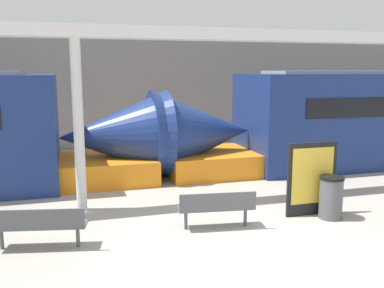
{
  "coord_description": "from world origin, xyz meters",
  "views": [
    {
      "loc": [
        -3.14,
        -7.13,
        3.23
      ],
      "look_at": [
        -0.22,
        2.98,
        1.4
      ],
      "focal_mm": 40.0,
      "sensor_mm": 36.0,
      "label": 1
    }
  ],
  "objects_px": {
    "bench_far": "(38,224)",
    "poster_board": "(312,179)",
    "support_column_near": "(79,127)",
    "bench_near": "(217,206)",
    "trash_bin": "(331,197)"
  },
  "relations": [
    {
      "from": "bench_far",
      "to": "support_column_near",
      "type": "distance_m",
      "value": 2.67
    },
    {
      "from": "bench_far",
      "to": "trash_bin",
      "type": "distance_m",
      "value": 6.07
    },
    {
      "from": "poster_board",
      "to": "support_column_near",
      "type": "xyz_separation_m",
      "value": [
        -4.94,
        1.76,
        1.12
      ]
    },
    {
      "from": "trash_bin",
      "to": "poster_board",
      "type": "relative_size",
      "value": 0.57
    },
    {
      "from": "bench_near",
      "to": "support_column_near",
      "type": "bearing_deg",
      "value": 150.13
    },
    {
      "from": "bench_near",
      "to": "trash_bin",
      "type": "bearing_deg",
      "value": 5.39
    },
    {
      "from": "bench_far",
      "to": "support_column_near",
      "type": "bearing_deg",
      "value": 79.66
    },
    {
      "from": "trash_bin",
      "to": "support_column_near",
      "type": "bearing_deg",
      "value": 158.41
    },
    {
      "from": "bench_near",
      "to": "trash_bin",
      "type": "distance_m",
      "value": 2.62
    },
    {
      "from": "bench_near",
      "to": "poster_board",
      "type": "distance_m",
      "value": 2.35
    },
    {
      "from": "bench_far",
      "to": "support_column_near",
      "type": "height_order",
      "value": "support_column_near"
    },
    {
      "from": "bench_far",
      "to": "poster_board",
      "type": "distance_m",
      "value": 5.78
    },
    {
      "from": "bench_far",
      "to": "poster_board",
      "type": "relative_size",
      "value": 1.06
    },
    {
      "from": "poster_board",
      "to": "support_column_near",
      "type": "relative_size",
      "value": 0.42
    },
    {
      "from": "bench_near",
      "to": "bench_far",
      "type": "relative_size",
      "value": 0.92
    }
  ]
}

